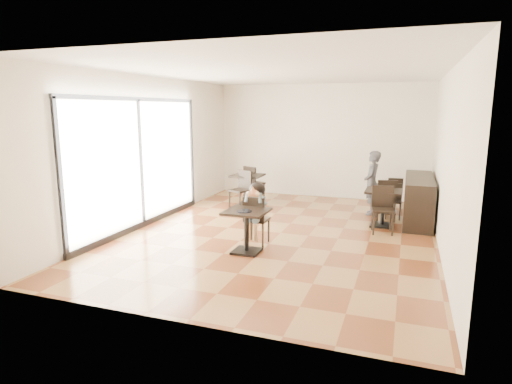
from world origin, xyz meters
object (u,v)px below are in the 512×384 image
at_px(child_table, 247,231).
at_px(cafe_table_mid, 383,208).
at_px(adult_patron, 372,183).
at_px(child, 257,214).
at_px(child_chair, 257,220).
at_px(cafe_table_left, 248,190).
at_px(chair_mid_b, 383,210).
at_px(chair_left_a, 255,183).
at_px(chair_back_b, 393,201).
at_px(chair_left_b, 240,191).
at_px(chair_mid_a, 386,200).
at_px(cafe_table_back, 388,199).
at_px(chair_back_a, 395,193).

bearing_deg(child_table, cafe_table_mid, 50.47).
bearing_deg(adult_patron, child, -31.47).
distance_m(child_chair, cafe_table_left, 3.32).
height_order(chair_mid_b, chair_left_a, chair_left_a).
height_order(child_chair, chair_back_b, child_chair).
relative_size(child_table, chair_left_b, 0.79).
bearing_deg(adult_patron, chair_mid_a, 36.36).
xyz_separation_m(cafe_table_back, chair_left_a, (-3.55, 0.20, 0.15)).
height_order(adult_patron, cafe_table_left, adult_patron).
xyz_separation_m(cafe_table_mid, chair_back_a, (0.19, 1.88, 0.01)).
distance_m(cafe_table_mid, cafe_table_back, 1.33).
bearing_deg(chair_back_a, chair_left_a, 4.59).
xyz_separation_m(cafe_table_mid, chair_left_b, (-3.49, 0.42, 0.09)).
bearing_deg(adult_patron, chair_back_a, 147.55).
bearing_deg(chair_mid_a, child_table, 46.79).
bearing_deg(chair_back_b, child_table, -125.60).
distance_m(cafe_table_mid, chair_mid_b, 0.56).
bearing_deg(chair_left_b, chair_mid_a, 25.11).
xyz_separation_m(child_table, chair_left_a, (-1.33, 4.14, 0.10)).
relative_size(child_chair, chair_mid_b, 0.96).
distance_m(cafe_table_mid, chair_back_a, 1.89).
relative_size(child_table, chair_mid_a, 0.80).
bearing_deg(cafe_table_left, cafe_table_mid, -15.62).
height_order(adult_patron, chair_back_a, adult_patron).
height_order(cafe_table_back, chair_back_b, chair_back_b).
xyz_separation_m(cafe_table_left, chair_back_b, (3.68, -0.20, -0.00)).
relative_size(child_table, child, 0.66).
bearing_deg(child_chair, chair_back_a, -120.83).
height_order(child, chair_left_a, child).
distance_m(adult_patron, chair_mid_b, 1.64).
xyz_separation_m(cafe_table_back, chair_back_b, (0.14, -0.55, 0.07)).
distance_m(child, chair_back_b, 3.69).
relative_size(chair_mid_b, chair_left_b, 0.98).
distance_m(chair_mid_b, chair_back_a, 2.43).
relative_size(chair_mid_a, chair_back_b, 1.19).
bearing_deg(cafe_table_left, adult_patron, 0.93).
bearing_deg(adult_patron, child_table, -27.52).
bearing_deg(child_chair, chair_left_a, -69.61).
distance_m(chair_mid_a, chair_left_b, 3.52).
bearing_deg(cafe_table_back, chair_back_a, 76.15).
relative_size(adult_patron, chair_left_a, 1.57).
relative_size(child_chair, cafe_table_mid, 1.16).
bearing_deg(chair_left_b, cafe_table_mid, 16.12).
bearing_deg(child_table, chair_left_b, 113.71).
xyz_separation_m(child, chair_left_a, (-1.33, 3.59, -0.09)).
xyz_separation_m(adult_patron, cafe_table_left, (-3.16, -0.05, -0.36)).
distance_m(chair_left_a, chair_back_a, 3.70).
relative_size(cafe_table_back, chair_back_b, 0.83).
bearing_deg(child_table, chair_back_a, 62.36).
bearing_deg(chair_left_b, chair_back_b, 28.52).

